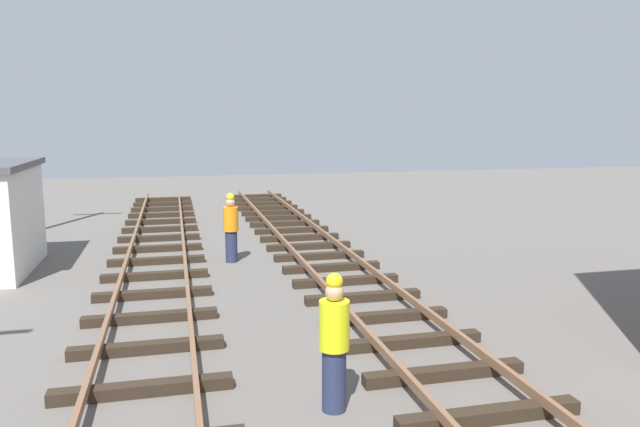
% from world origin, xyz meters
% --- Properties ---
extents(track_worker_foreground, '(0.40, 0.40, 1.87)m').
position_xyz_m(track_worker_foreground, '(-1.24, 14.80, 0.93)').
color(track_worker_foreground, '#262D4C').
rests_on(track_worker_foreground, ground).
extents(track_worker_distant, '(0.40, 0.40, 1.87)m').
position_xyz_m(track_worker_distant, '(-0.72, 6.06, 0.93)').
color(track_worker_distant, '#262D4C').
rests_on(track_worker_distant, ground).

